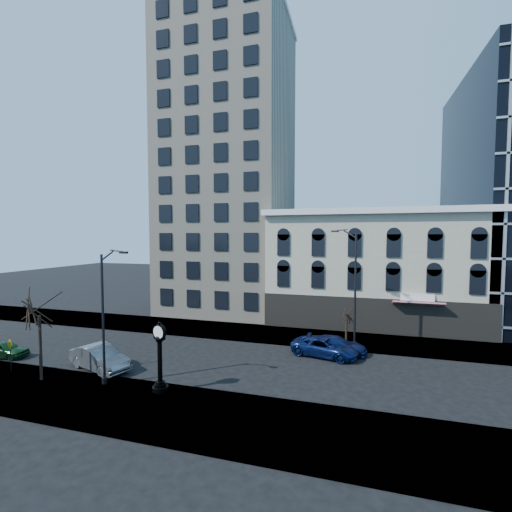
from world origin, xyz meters
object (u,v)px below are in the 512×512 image
(street_lamp_near, at_px, (110,281))
(car_near_a, at_px, (4,349))
(street_clock, at_px, (160,360))
(car_near_b, at_px, (100,358))
(warning_sign, at_px, (10,349))

(street_lamp_near, height_order, car_near_a, street_lamp_near)
(street_lamp_near, bearing_deg, street_clock, 11.31)
(street_lamp_near, distance_m, car_near_b, 7.00)
(car_near_a, distance_m, car_near_b, 9.17)
(street_lamp_near, xyz_separation_m, car_near_b, (-2.83, 2.22, -6.00))
(car_near_a, bearing_deg, car_near_b, -97.10)
(street_lamp_near, height_order, warning_sign, street_lamp_near)
(car_near_b, bearing_deg, car_near_a, 107.98)
(street_clock, relative_size, warning_sign, 1.88)
(street_clock, height_order, car_near_b, street_clock)
(warning_sign, relative_size, car_near_a, 0.61)
(warning_sign, bearing_deg, street_lamp_near, 19.74)
(car_near_a, relative_size, car_near_b, 0.72)
(street_clock, xyz_separation_m, warning_sign, (-11.86, -0.26, -0.37))
(street_clock, height_order, warning_sign, street_clock)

